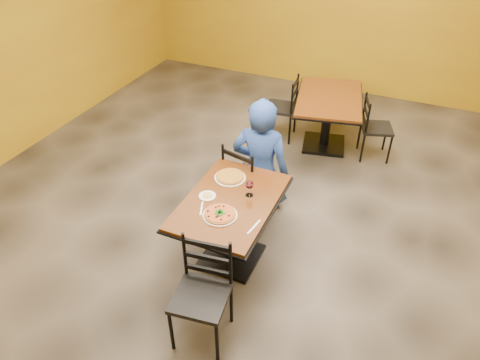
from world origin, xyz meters
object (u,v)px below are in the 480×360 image
at_px(chair_main_near, 201,298).
at_px(chair_main_far, 248,179).
at_px(table_second, 328,110).
at_px(side_plate, 207,196).
at_px(table_main, 231,216).
at_px(diner, 261,155).
at_px(plate_main, 220,215).
at_px(pizza_far, 230,176).
at_px(pizza_main, 220,214).
at_px(plate_far, 230,178).
at_px(chair_second_left, 281,108).
at_px(wine_glass, 249,188).
at_px(chair_second_right, 377,128).

bearing_deg(chair_main_near, chair_main_far, 92.14).
xyz_separation_m(table_second, side_plate, (-0.51, -2.55, 0.20)).
height_order(table_main, diner, diner).
height_order(table_main, side_plate, side_plate).
height_order(plate_main, pizza_far, pizza_far).
bearing_deg(pizza_main, plate_far, 105.72).
height_order(chair_second_left, wine_glass, wine_glass).
relative_size(diner, plate_far, 4.32).
height_order(plate_far, wine_glass, wine_glass).
bearing_deg(table_main, chair_main_near, -80.32).
height_order(plate_far, side_plate, same).
bearing_deg(plate_far, pizza_far, 0.00).
bearing_deg(plate_far, side_plate, -101.55).
bearing_deg(pizza_main, table_second, 84.11).
bearing_deg(chair_second_right, table_main, 141.10).
bearing_deg(chair_main_far, pizza_main, 111.69).
bearing_deg(chair_second_left, chair_main_far, 1.68).
bearing_deg(chair_main_far, plate_main, 111.69).
height_order(chair_main_near, plate_far, chair_main_near).
relative_size(chair_main_far, pizza_main, 3.26).
distance_m(plate_main, wine_glass, 0.40).
xyz_separation_m(chair_main_far, plate_main, (0.14, -0.97, 0.29)).
relative_size(side_plate, wine_glass, 0.89).
relative_size(table_main, plate_main, 3.97).
xyz_separation_m(pizza_main, side_plate, (-0.23, 0.20, -0.02)).
height_order(table_second, side_plate, side_plate).
xyz_separation_m(plate_far, wine_glass, (0.28, -0.18, 0.08)).
xyz_separation_m(chair_second_left, pizza_main, (0.39, -2.75, 0.32)).
height_order(table_main, plate_main, plate_main).
relative_size(plate_main, plate_far, 1.00).
relative_size(chair_second_left, plate_far, 2.94).
bearing_deg(plate_main, diner, 93.59).
xyz_separation_m(chair_main_far, diner, (0.06, 0.21, 0.21)).
bearing_deg(side_plate, pizza_far, 78.45).
distance_m(pizza_far, wine_glass, 0.34).
bearing_deg(side_plate, table_second, 78.66).
distance_m(chair_main_far, chair_second_left, 1.80).
relative_size(chair_second_right, plate_far, 2.75).
distance_m(table_second, plate_far, 2.25).
xyz_separation_m(table_main, chair_main_near, (0.16, -0.92, -0.08)).
bearing_deg(chair_main_far, chair_second_left, -68.50).
xyz_separation_m(table_main, wine_glass, (0.13, 0.14, 0.28)).
bearing_deg(chair_main_near, pizza_far, 96.13).
height_order(table_second, chair_second_left, chair_second_left).
bearing_deg(chair_second_right, chair_main_near, 148.82).
bearing_deg(table_main, side_plate, -170.99).
relative_size(plate_main, pizza_main, 1.09).
height_order(chair_main_near, chair_main_far, chair_main_near).
bearing_deg(table_main, pizza_far, 115.07).
xyz_separation_m(diner, wine_glass, (0.20, -0.81, 0.17)).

